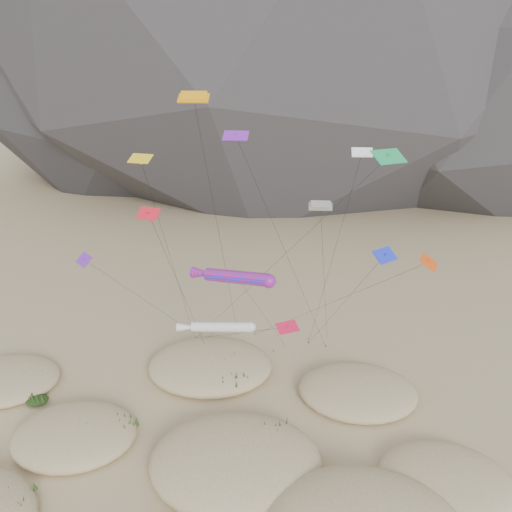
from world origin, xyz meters
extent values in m
plane|color=#CCB789|center=(0.00, 0.00, 0.00)|extent=(500.00, 500.00, 0.00)
ellipsoid|color=#2B2B30|center=(-37.00, 123.00, 44.00)|extent=(136.20, 127.83, 116.00)
ellipsoid|color=black|center=(56.00, 110.00, 38.00)|extent=(130.55, 126.41, 100.00)
ellipsoid|color=#CCB789|center=(-13.09, 4.73, 0.60)|extent=(10.98, 9.34, 2.65)
ellipsoid|color=#CCB789|center=(1.44, 2.21, 0.79)|extent=(14.20, 12.07, 3.49)
ellipsoid|color=#CCB789|center=(18.09, 1.58, 0.48)|extent=(10.49, 8.91, 2.12)
ellipsoid|color=#CCB789|center=(-2.78, 16.38, 0.69)|extent=(13.52, 11.49, 3.08)
ellipsoid|color=#CCB789|center=(12.68, 12.88, 0.57)|extent=(11.85, 10.07, 2.55)
ellipsoid|color=#CCB789|center=(-23.96, 12.55, 0.52)|extent=(11.55, 9.82, 2.29)
ellipsoid|color=black|center=(-14.74, -2.67, 0.80)|extent=(2.64, 2.25, 0.79)
ellipsoid|color=black|center=(-12.76, 5.52, 0.80)|extent=(2.74, 2.35, 0.82)
ellipsoid|color=black|center=(-8.81, 5.80, 0.70)|extent=(2.04, 1.74, 0.61)
ellipsoid|color=black|center=(4.07, 4.13, 1.10)|extent=(3.32, 2.84, 1.00)
ellipsoid|color=black|center=(4.50, 4.90, 1.00)|extent=(3.00, 2.56, 0.90)
ellipsoid|color=black|center=(1.92, 1.67, 0.90)|extent=(2.63, 2.25, 0.79)
ellipsoid|color=black|center=(16.96, 1.14, 0.60)|extent=(2.55, 2.18, 0.77)
ellipsoid|color=black|center=(-1.70, 16.61, 1.00)|extent=(3.11, 2.66, 0.93)
ellipsoid|color=black|center=(0.29, 12.90, 0.90)|extent=(2.37, 2.03, 0.71)
ellipsoid|color=black|center=(13.50, 13.68, 0.70)|extent=(2.48, 2.12, 0.74)
ellipsoid|color=black|center=(11.92, 12.72, 0.60)|extent=(2.20, 1.88, 0.66)
ellipsoid|color=black|center=(-21.25, 12.52, 0.50)|extent=(2.44, 2.09, 0.73)
ellipsoid|color=black|center=(-18.93, 9.61, 0.40)|extent=(2.21, 1.89, 0.66)
cylinder|color=#3F2D1E|center=(-3.38, 19.51, 0.15)|extent=(0.08, 0.08, 0.30)
cylinder|color=#3F2D1E|center=(1.59, 24.71, 0.15)|extent=(0.08, 0.08, 0.30)
cylinder|color=#3F2D1E|center=(4.03, 20.76, 0.15)|extent=(0.08, 0.08, 0.30)
cylinder|color=#3F2D1E|center=(8.14, 22.92, 0.15)|extent=(0.08, 0.08, 0.30)
cylinder|color=#3F2D1E|center=(8.14, 23.85, 0.15)|extent=(0.08, 0.08, 0.30)
cylinder|color=#3F2D1E|center=(-5.62, 23.27, 0.15)|extent=(0.08, 0.08, 0.30)
cylinder|color=#3F2D1E|center=(10.18, 22.23, 0.15)|extent=(0.08, 0.08, 0.30)
cylinder|color=#3F2D1E|center=(-6.20, 24.73, 0.15)|extent=(0.08, 0.08, 0.30)
cylinder|color=#FF1A35|center=(0.67, 12.62, 12.73)|extent=(6.67, 3.94, 1.92)
sphere|color=#FF1A35|center=(3.71, 11.22, 13.00)|extent=(1.29, 1.29, 1.29)
cone|color=#FF1A35|center=(-2.67, 14.15, 12.40)|extent=(2.98, 2.16, 1.38)
cylinder|color=black|center=(3.05, 17.42, 6.37)|extent=(4.78, 9.64, 12.75)
cylinder|color=silver|center=(-0.17, 7.16, 10.40)|extent=(5.20, 1.27, 1.17)
sphere|color=silver|center=(2.37, 6.94, 10.60)|extent=(0.86, 0.86, 0.86)
cone|color=silver|center=(-2.97, 7.41, 10.14)|extent=(2.15, 0.92, 0.88)
cylinder|color=black|center=(-2.08, 15.76, 5.20)|extent=(3.84, 17.20, 10.42)
cube|color=orange|center=(-2.93, 13.83, 28.59)|extent=(2.70, 1.19, 0.78)
cube|color=orange|center=(-2.93, 13.83, 28.79)|extent=(2.29, 0.94, 0.76)
cylinder|color=black|center=(-1.75, 19.22, 14.29)|extent=(2.39, 10.81, 28.60)
cube|color=orange|center=(7.95, 10.12, 20.25)|extent=(1.96, 0.88, 0.56)
cube|color=orange|center=(7.95, 10.12, 20.43)|extent=(1.66, 0.70, 0.55)
cylinder|color=black|center=(9.22, 17.26, 10.13)|extent=(2.58, 14.30, 20.27)
cube|color=yellow|center=(-7.71, 13.04, 23.56)|extent=(2.30, 1.66, 0.69)
cube|color=yellow|center=(-7.71, 13.04, 23.41)|extent=(0.28, 0.23, 0.72)
cylinder|color=black|center=(-6.96, 18.88, 11.81)|extent=(1.54, 11.71, 23.52)
cube|color=#1A2CDE|center=(12.81, 6.59, 17.37)|extent=(2.21, 2.14, 0.85)
cube|color=#1A2CDE|center=(12.81, 6.59, 17.22)|extent=(0.37, 0.37, 0.69)
cylinder|color=black|center=(10.48, 14.75, 8.71)|extent=(4.70, 16.35, 17.34)
cube|color=purple|center=(1.12, 9.02, 26.05)|extent=(2.06, 1.24, 0.66)
cube|color=purple|center=(1.12, 9.02, 25.90)|extent=(0.25, 0.18, 0.69)
cylinder|color=black|center=(5.65, 15.63, 13.05)|extent=(9.09, 13.24, 26.01)
cube|color=#179B54|center=(13.23, 10.64, 24.31)|extent=(3.14, 2.68, 0.99)
cube|color=#179B54|center=(13.23, 10.64, 24.16)|extent=(0.42, 0.40, 0.96)
cylinder|color=black|center=(3.81, 16.96, 12.18)|extent=(18.88, 12.66, 24.28)
cube|color=red|center=(-6.44, 9.84, 19.48)|extent=(2.21, 1.60, 0.88)
cube|color=red|center=(-6.44, 9.84, 19.33)|extent=(0.33, 0.37, 0.66)
cylinder|color=black|center=(-4.91, 14.67, 9.77)|extent=(3.09, 9.69, 19.44)
cube|color=red|center=(5.42, 4.88, 11.79)|extent=(1.97, 1.62, 0.58)
cube|color=red|center=(5.42, 4.88, 11.64)|extent=(0.25, 0.22, 0.60)
cylinder|color=black|center=(-0.10, 14.08, 5.92)|extent=(11.07, 18.42, 11.76)
cube|color=purple|center=(-13.46, 12.02, 14.36)|extent=(2.09, 2.13, 0.87)
cube|color=purple|center=(-13.46, 12.02, 14.21)|extent=(0.38, 0.38, 0.67)
cylinder|color=black|center=(-9.83, 18.37, 7.20)|extent=(7.29, 12.73, 14.33)
cube|color=#F24B0C|center=(16.60, 7.90, 16.38)|extent=(1.97, 2.59, 0.81)
cube|color=#F24B0C|center=(16.60, 7.90, 16.23)|extent=(0.30, 0.33, 0.80)
cylinder|color=black|center=(9.10, 16.30, 8.22)|extent=(15.04, 16.84, 16.35)
cube|color=white|center=(11.68, 14.58, 24.05)|extent=(1.85, 0.97, 0.73)
cube|color=white|center=(11.68, 14.58, 23.90)|extent=(0.22, 0.24, 0.62)
cylinder|color=black|center=(9.91, 18.75, 12.05)|extent=(3.57, 8.37, 24.01)
camera|label=1|loc=(5.14, -30.09, 30.51)|focal=35.00mm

